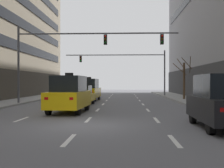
{
  "coord_description": "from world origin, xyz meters",
  "views": [
    {
      "loc": [
        1.77,
        -12.08,
        1.85
      ],
      "look_at": [
        0.77,
        11.57,
        1.72
      ],
      "focal_mm": 45.77,
      "sensor_mm": 36.0,
      "label": 1
    }
  ],
  "objects_px": {
    "taxi_driving_0": "(81,95)",
    "traffic_signal_1": "(131,63)",
    "taxi_driving_1": "(89,90)",
    "taxi_driving_2": "(69,94)",
    "traffic_signal_0": "(76,47)",
    "street_tree_0": "(184,78)",
    "car_parked_1": "(221,102)"
  },
  "relations": [
    {
      "from": "taxi_driving_0",
      "to": "taxi_driving_2",
      "type": "xyz_separation_m",
      "value": [
        0.15,
        -5.8,
        0.33
      ]
    },
    {
      "from": "taxi_driving_1",
      "to": "taxi_driving_0",
      "type": "bearing_deg",
      "value": -89.43
    },
    {
      "from": "car_parked_1",
      "to": "traffic_signal_0",
      "type": "height_order",
      "value": "traffic_signal_0"
    },
    {
      "from": "traffic_signal_1",
      "to": "street_tree_0",
      "type": "distance_m",
      "value": 9.84
    },
    {
      "from": "taxi_driving_1",
      "to": "taxi_driving_2",
      "type": "xyz_separation_m",
      "value": [
        0.21,
        -11.43,
        0.02
      ]
    },
    {
      "from": "taxi_driving_2",
      "to": "street_tree_0",
      "type": "bearing_deg",
      "value": 52.56
    },
    {
      "from": "taxi_driving_2",
      "to": "street_tree_0",
      "type": "distance_m",
      "value": 15.83
    },
    {
      "from": "traffic_signal_0",
      "to": "taxi_driving_2",
      "type": "bearing_deg",
      "value": -84.24
    },
    {
      "from": "taxi_driving_2",
      "to": "street_tree_0",
      "type": "xyz_separation_m",
      "value": [
        9.6,
        12.54,
        1.16
      ]
    },
    {
      "from": "traffic_signal_0",
      "to": "street_tree_0",
      "type": "xyz_separation_m",
      "value": [
        10.24,
        6.19,
        -2.53
      ]
    },
    {
      "from": "taxi_driving_1",
      "to": "traffic_signal_1",
      "type": "relative_size",
      "value": 0.35
    },
    {
      "from": "traffic_signal_0",
      "to": "taxi_driving_0",
      "type": "bearing_deg",
      "value": -47.81
    },
    {
      "from": "car_parked_1",
      "to": "street_tree_0",
      "type": "relative_size",
      "value": 1.03
    },
    {
      "from": "traffic_signal_0",
      "to": "street_tree_0",
      "type": "distance_m",
      "value": 12.23
    },
    {
      "from": "taxi_driving_0",
      "to": "traffic_signal_0",
      "type": "xyz_separation_m",
      "value": [
        -0.49,
        0.54,
        4.02
      ]
    },
    {
      "from": "taxi_driving_2",
      "to": "taxi_driving_1",
      "type": "bearing_deg",
      "value": 91.03
    },
    {
      "from": "car_parked_1",
      "to": "traffic_signal_0",
      "type": "bearing_deg",
      "value": 123.28
    },
    {
      "from": "traffic_signal_1",
      "to": "taxi_driving_2",
      "type": "bearing_deg",
      "value": -101.66
    },
    {
      "from": "car_parked_1",
      "to": "traffic_signal_0",
      "type": "relative_size",
      "value": 0.34
    },
    {
      "from": "taxi_driving_1",
      "to": "traffic_signal_1",
      "type": "height_order",
      "value": "traffic_signal_1"
    },
    {
      "from": "car_parked_1",
      "to": "taxi_driving_2",
      "type": "bearing_deg",
      "value": 141.87
    },
    {
      "from": "taxi_driving_1",
      "to": "car_parked_1",
      "type": "relative_size",
      "value": 1.03
    },
    {
      "from": "traffic_signal_0",
      "to": "traffic_signal_1",
      "type": "bearing_deg",
      "value": 71.02
    },
    {
      "from": "taxi_driving_1",
      "to": "traffic_signal_0",
      "type": "bearing_deg",
      "value": -94.88
    },
    {
      "from": "taxi_driving_0",
      "to": "traffic_signal_1",
      "type": "xyz_separation_m",
      "value": [
        4.38,
        14.71,
        3.6
      ]
    },
    {
      "from": "taxi_driving_1",
      "to": "traffic_signal_0",
      "type": "height_order",
      "value": "traffic_signal_0"
    },
    {
      "from": "taxi_driving_0",
      "to": "taxi_driving_1",
      "type": "relative_size",
      "value": 0.94
    },
    {
      "from": "taxi_driving_1",
      "to": "traffic_signal_0",
      "type": "relative_size",
      "value": 0.35
    },
    {
      "from": "car_parked_1",
      "to": "traffic_signal_1",
      "type": "xyz_separation_m",
      "value": [
        -3.04,
        26.21,
        3.32
      ]
    },
    {
      "from": "street_tree_0",
      "to": "taxi_driving_0",
      "type": "bearing_deg",
      "value": -145.36
    },
    {
      "from": "taxi_driving_0",
      "to": "car_parked_1",
      "type": "bearing_deg",
      "value": -57.19
    },
    {
      "from": "taxi_driving_1",
      "to": "traffic_signal_1",
      "type": "xyz_separation_m",
      "value": [
        4.44,
        9.08,
        3.3
      ]
    }
  ]
}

